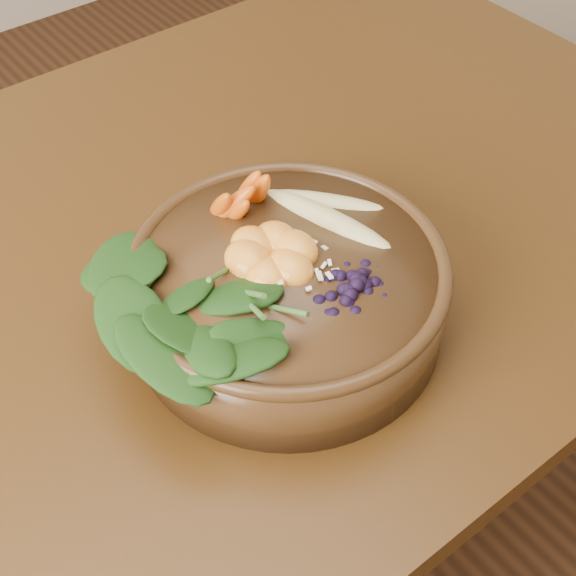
% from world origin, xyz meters
% --- Properties ---
extents(ground, '(4.00, 4.00, 0.00)m').
position_xyz_m(ground, '(0.00, 0.00, 0.00)').
color(ground, '#381E0F').
rests_on(ground, ground).
extents(dining_table, '(1.60, 0.90, 0.75)m').
position_xyz_m(dining_table, '(0.00, 0.00, 0.66)').
color(dining_table, '#331C0C').
rests_on(dining_table, ground).
extents(stoneware_bowl, '(0.43, 0.43, 0.09)m').
position_xyz_m(stoneware_bowl, '(0.09, -0.17, 0.79)').
color(stoneware_bowl, '#452A13').
rests_on(stoneware_bowl, dining_table).
extents(kale_heap, '(0.27, 0.26, 0.05)m').
position_xyz_m(kale_heap, '(0.01, -0.12, 0.86)').
color(kale_heap, '#1F4315').
rests_on(kale_heap, stoneware_bowl).
extents(carrot_cluster, '(0.09, 0.09, 0.09)m').
position_xyz_m(carrot_cluster, '(0.10, -0.06, 0.88)').
color(carrot_cluster, '#D65D12').
rests_on(carrot_cluster, stoneware_bowl).
extents(banana_halves, '(0.13, 0.18, 0.03)m').
position_xyz_m(banana_halves, '(0.17, -0.12, 0.85)').
color(banana_halves, '#E0CC84').
rests_on(banana_halves, stoneware_bowl).
extents(mandarin_cluster, '(0.13, 0.13, 0.04)m').
position_xyz_m(mandarin_cluster, '(0.08, -0.15, 0.86)').
color(mandarin_cluster, orange).
rests_on(mandarin_cluster, stoneware_bowl).
extents(blueberry_pile, '(0.18, 0.16, 0.05)m').
position_xyz_m(blueberry_pile, '(0.12, -0.23, 0.86)').
color(blueberry_pile, black).
rests_on(blueberry_pile, stoneware_bowl).
extents(coconut_flakes, '(0.13, 0.11, 0.01)m').
position_xyz_m(coconut_flakes, '(0.10, -0.19, 0.84)').
color(coconut_flakes, white).
rests_on(coconut_flakes, stoneware_bowl).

